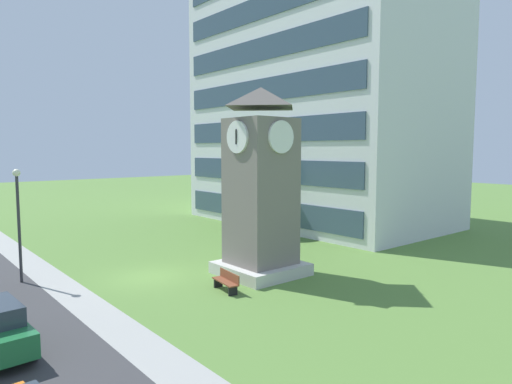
% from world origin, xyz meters
% --- Properties ---
extents(ground_plane, '(160.00, 160.00, 0.00)m').
position_xyz_m(ground_plane, '(0.00, 0.00, 0.00)').
color(ground_plane, '#567F38').
extents(kerb_strip, '(120.00, 1.60, 0.01)m').
position_xyz_m(kerb_strip, '(0.00, -3.91, 0.00)').
color(kerb_strip, '#9E9E99').
rests_on(kerb_strip, ground).
extents(office_building, '(21.84, 13.01, 25.60)m').
position_xyz_m(office_building, '(-6.95, 20.02, 12.80)').
color(office_building, silver).
rests_on(office_building, ground).
extents(clock_tower, '(3.91, 3.91, 9.62)m').
position_xyz_m(clock_tower, '(3.17, 4.77, 4.27)').
color(clock_tower, slate).
rests_on(clock_tower, ground).
extents(park_bench, '(1.85, 0.74, 0.88)m').
position_xyz_m(park_bench, '(4.35, 1.71, 0.46)').
color(park_bench, brown).
rests_on(park_bench, ground).
extents(street_lamp, '(0.36, 0.36, 5.56)m').
position_xyz_m(street_lamp, '(-3.21, -5.20, 3.47)').
color(street_lamp, '#333338').
rests_on(street_lamp, ground).
extents(tree_streetside, '(4.16, 4.16, 6.53)m').
position_xyz_m(tree_streetside, '(-6.42, 11.90, 4.44)').
color(tree_streetside, '#513823').
rests_on(tree_streetside, ground).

